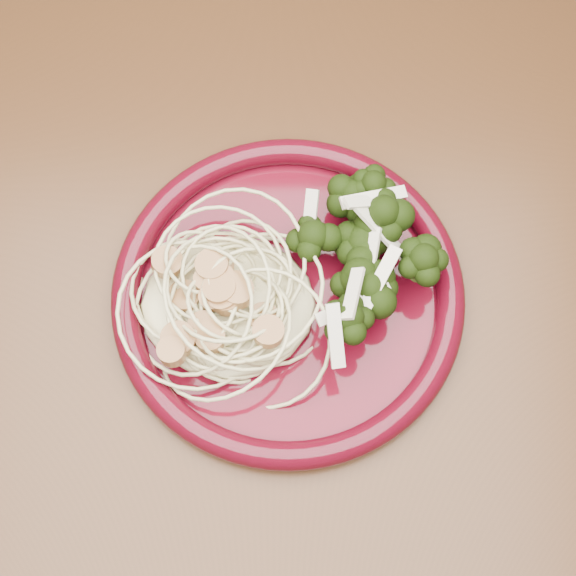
# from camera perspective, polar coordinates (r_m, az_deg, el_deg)

# --- Properties ---
(dining_table) EXTENTS (1.20, 0.80, 0.75)m
(dining_table) POSITION_cam_1_polar(r_m,az_deg,el_deg) (0.67, -7.83, -8.10)
(dining_table) COLOR #472814
(dining_table) RESTS_ON ground
(dinner_plate) EXTENTS (0.30, 0.30, 0.02)m
(dinner_plate) POSITION_cam_1_polar(r_m,az_deg,el_deg) (0.58, 0.00, -0.39)
(dinner_plate) COLOR #480712
(dinner_plate) RESTS_ON dining_table
(spaghetti_pile) EXTENTS (0.15, 0.13, 0.03)m
(spaghetti_pile) POSITION_cam_1_polar(r_m,az_deg,el_deg) (0.57, -4.35, -0.91)
(spaghetti_pile) COLOR beige
(spaghetti_pile) RESTS_ON dinner_plate
(scallop_cluster) EXTENTS (0.13, 0.13, 0.04)m
(scallop_cluster) POSITION_cam_1_polar(r_m,az_deg,el_deg) (0.54, -4.60, 0.35)
(scallop_cluster) COLOR #A97A47
(scallop_cluster) RESTS_ON spaghetti_pile
(broccoli_pile) EXTENTS (0.11, 0.16, 0.05)m
(broccoli_pile) POSITION_cam_1_polar(r_m,az_deg,el_deg) (0.57, 5.33, 1.48)
(broccoli_pile) COLOR black
(broccoli_pile) RESTS_ON dinner_plate
(onion_garnish) EXTENTS (0.08, 0.10, 0.05)m
(onion_garnish) POSITION_cam_1_polar(r_m,az_deg,el_deg) (0.54, 5.61, 2.75)
(onion_garnish) COLOR beige
(onion_garnish) RESTS_ON broccoli_pile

